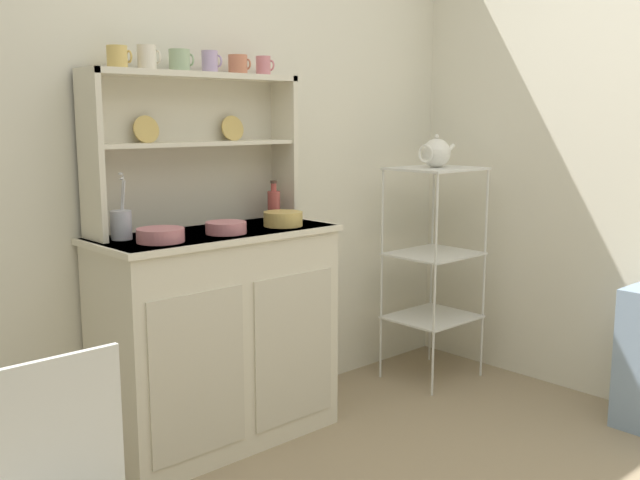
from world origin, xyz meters
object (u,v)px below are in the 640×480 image
Objects in this scene: jam_bottle at (274,204)px; utensil_jar at (121,224)px; hutch_cabinet at (218,335)px; bowl_mixing_large at (160,235)px; porcelain_teapot at (436,153)px; bakers_rack at (434,246)px; cup_gold_0 at (118,57)px; hutch_shelf_unit at (191,138)px.

jam_bottle is 0.71× the size of utensil_jar.
bowl_mixing_large is at bearing -166.10° from hutch_cabinet.
jam_bottle is 0.76× the size of porcelain_teapot.
cup_gold_0 reaches higher than bakers_rack.
bakers_rack is at bearing -6.83° from utensil_jar.
cup_gold_0 is 0.51× the size of bowl_mixing_large.
utensil_jar reaches higher than jam_bottle.
hutch_shelf_unit is 0.49m from jam_bottle.
utensil_jar is at bearing -167.35° from hutch_shelf_unit.
hutch_shelf_unit is at bearing 38.53° from bowl_mixing_large.
bowl_mixing_large is at bearing -166.63° from jam_bottle.
bakers_rack is 4.71× the size of porcelain_teapot.
bakers_rack is at bearing -12.91° from jam_bottle.
porcelain_teapot is at bearing -12.93° from jam_bottle.
hutch_cabinet is 1.18m from cup_gold_0.
bakers_rack is 1.67m from utensil_jar.
porcelain_teapot is at bearing -1.65° from bowl_mixing_large.
porcelain_teapot is at bearing -6.84° from utensil_jar.
hutch_shelf_unit is at bearing 90.00° from hutch_cabinet.
utensil_jar is (-0.37, 0.08, 0.50)m from hutch_cabinet.
hutch_shelf_unit is (0.00, 0.16, 0.82)m from hutch_cabinet.
hutch_shelf_unit is 1.42m from bakers_rack.
hutch_shelf_unit is 5.28× the size of jam_bottle.
hutch_cabinet is 0.63m from utensil_jar.
bakers_rack is at bearing -5.33° from hutch_cabinet.
bakers_rack is 6.25× the size of bowl_mixing_large.
hutch_shelf_unit is 0.85× the size of bakers_rack.
hutch_shelf_unit reaches higher than porcelain_teapot.
jam_bottle is at bearing 13.37° from bowl_mixing_large.
hutch_shelf_unit is at bearing 6.83° from cup_gold_0.
cup_gold_0 is 0.68m from bowl_mixing_large.
utensil_jar reaches higher than hutch_cabinet.
bowl_mixing_large is 0.75× the size of porcelain_teapot.
utensil_jar is at bearing 173.16° from porcelain_teapot.
porcelain_teapot is (0.89, -0.20, 0.21)m from jam_bottle.
porcelain_teapot is (1.27, -0.12, 0.72)m from hutch_cabinet.
hutch_shelf_unit is 0.51m from bowl_mixing_large.
bakers_rack is (1.27, -0.12, 0.24)m from hutch_cabinet.
hutch_shelf_unit is 0.46m from cup_gold_0.
hutch_shelf_unit reaches higher than jam_bottle.
jam_bottle is at bearing 167.09° from bakers_rack.
bakers_rack is at bearing 0.00° from porcelain_teapot.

